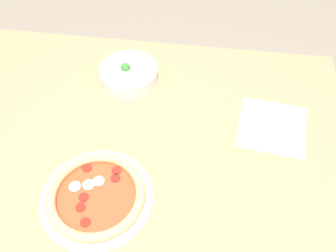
# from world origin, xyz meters

# --- Properties ---
(ground_plane) EXTENTS (8.00, 8.00, 0.00)m
(ground_plane) POSITION_xyz_m (0.00, 0.00, 0.00)
(ground_plane) COLOR gray
(dining_table) EXTENTS (1.24, 0.87, 0.77)m
(dining_table) POSITION_xyz_m (0.00, 0.00, 0.66)
(dining_table) COLOR tan
(dining_table) RESTS_ON ground_plane
(pizza) EXTENTS (0.29, 0.29, 0.04)m
(pizza) POSITION_xyz_m (-0.07, -0.22, 0.79)
(pizza) COLOR white
(pizza) RESTS_ON dining_table
(bowl) EXTENTS (0.19, 0.19, 0.07)m
(bowl) POSITION_xyz_m (-0.07, 0.23, 0.80)
(bowl) COLOR white
(bowl) RESTS_ON dining_table
(napkin) EXTENTS (0.22, 0.22, 0.00)m
(napkin) POSITION_xyz_m (0.39, 0.08, 0.77)
(napkin) COLOR white
(napkin) RESTS_ON dining_table
(fork) EXTENTS (0.03, 0.18, 0.00)m
(fork) POSITION_xyz_m (0.36, 0.08, 0.78)
(fork) COLOR silver
(fork) RESTS_ON napkin
(knife) EXTENTS (0.03, 0.20, 0.01)m
(knife) POSITION_xyz_m (0.42, 0.07, 0.78)
(knife) COLOR silver
(knife) RESTS_ON napkin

